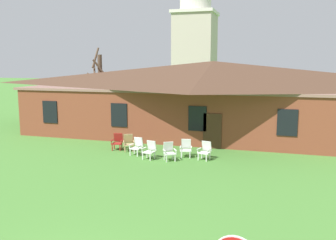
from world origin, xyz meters
The scene contains 10 objects.
brick_building centered at (0.00, 20.00, 2.64)m, with size 26.49×10.40×5.18m.
dome_tower centered at (-5.62, 38.88, 7.70)m, with size 5.18×5.18×17.02m.
lawn_chair_by_porch centered at (-4.35, 13.08, 0.50)m, with size 0.71×0.75×0.96m.
lawn_chair_near_door centered at (-3.62, 13.00, 0.50)m, with size 0.81×0.85×0.96m.
lawn_chair_left_end centered at (-2.80, 12.28, 0.50)m, with size 0.71×0.75×0.96m.
lawn_chair_middle centered at (-1.83, 11.66, 0.50)m, with size 0.72×0.76×0.96m.
lawn_chair_right_end centered at (-0.77, 11.67, 0.50)m, with size 0.84×0.87×0.96m.
lawn_chair_far_side centered at (-0.10, 12.62, 0.50)m, with size 0.72×0.76×0.96m.
lawn_chair_under_eave centered at (1.00, 12.38, 0.50)m, with size 0.73×0.78×0.96m.
bare_tree_beside_building centered at (-9.74, 21.37, 3.23)m, with size 1.69×1.43×6.33m.
Camera 1 is at (4.54, -5.92, 5.00)m, focal length 38.73 mm.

